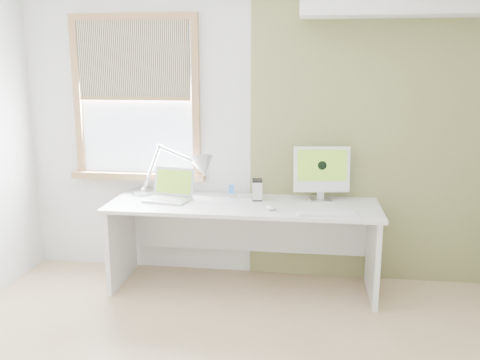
% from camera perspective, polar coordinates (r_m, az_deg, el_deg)
% --- Properties ---
extents(room, '(4.04, 3.54, 2.64)m').
position_cam_1_polar(room, '(2.72, -2.92, 1.45)').
color(room, tan).
rests_on(room, ground).
extents(accent_wall, '(2.00, 0.02, 2.60)m').
position_cam_1_polar(accent_wall, '(4.43, 14.22, 5.34)').
color(accent_wall, olive).
rests_on(accent_wall, room).
extents(window, '(1.20, 0.14, 1.42)m').
position_cam_1_polar(window, '(4.60, -11.48, 8.79)').
color(window, '#93653D').
rests_on(window, room).
extents(desk, '(2.20, 0.70, 0.73)m').
position_cam_1_polar(desk, '(4.30, 0.44, -4.94)').
color(desk, silver).
rests_on(desk, room).
extents(desk_lamp, '(0.78, 0.31, 0.44)m').
position_cam_1_polar(desk_lamp, '(4.38, -5.39, 1.12)').
color(desk_lamp, silver).
rests_on(desk_lamp, desk).
extents(laptop, '(0.41, 0.35, 0.25)m').
position_cam_1_polar(laptop, '(4.34, -7.71, -1.32)').
color(laptop, silver).
rests_on(laptop, desk).
extents(phone_dock, '(0.07, 0.07, 0.12)m').
position_cam_1_polar(phone_dock, '(4.38, -0.94, -1.47)').
color(phone_dock, silver).
rests_on(phone_dock, desk).
extents(external_drive, '(0.10, 0.14, 0.17)m').
position_cam_1_polar(external_drive, '(4.29, 1.92, -1.08)').
color(external_drive, silver).
rests_on(external_drive, desk).
extents(imac, '(0.47, 0.18, 0.45)m').
position_cam_1_polar(imac, '(4.29, 9.02, 1.06)').
color(imac, silver).
rests_on(imac, desk).
extents(keyboard, '(0.46, 0.18, 0.02)m').
position_cam_1_polar(keyboard, '(3.93, 9.72, -3.68)').
color(keyboard, white).
rests_on(keyboard, desk).
extents(mouse, '(0.10, 0.13, 0.03)m').
position_cam_1_polar(mouse, '(4.01, 3.38, -3.08)').
color(mouse, white).
rests_on(mouse, desk).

